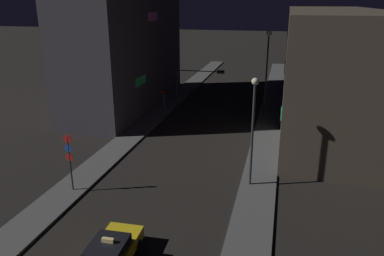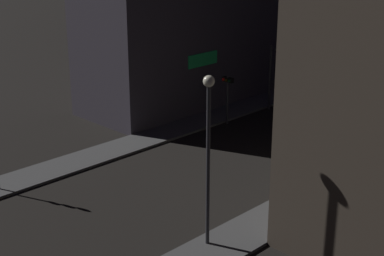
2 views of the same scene
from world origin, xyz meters
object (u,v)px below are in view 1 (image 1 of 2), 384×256
taxi (110,254)px  sign_pole_left (69,157)px  traffic_light_left_kerb (164,98)px  street_lamp_far_block (267,58)px  street_lamp_near_block (253,117)px  traffic_light_overhead (196,79)px

taxi → sign_pole_left: sign_pole_left is taller
taxi → sign_pole_left: (-5.58, 6.22, 1.66)m
sign_pole_left → taxi: bearing=-48.1°
traffic_light_left_kerb → street_lamp_far_block: 11.16m
sign_pole_left → street_lamp_far_block: (10.99, 19.57, 3.81)m
street_lamp_near_block → traffic_light_left_kerb: bearing=128.6°
traffic_light_left_kerb → traffic_light_overhead: bearing=63.7°
taxi → sign_pole_left: bearing=131.9°
taxi → traffic_light_left_kerb: (-4.45, 22.20, 1.66)m
traffic_light_overhead → traffic_light_left_kerb: (-2.26, -4.56, -1.09)m
traffic_light_overhead → street_lamp_far_block: (7.60, -0.97, 2.72)m
traffic_light_left_kerb → street_lamp_near_block: street_lamp_near_block is taller
street_lamp_far_block → taxi: bearing=-101.9°
street_lamp_near_block → taxi: bearing=-119.4°
traffic_light_left_kerb → street_lamp_near_block: bearing=-51.4°
taxi → sign_pole_left: 8.52m
traffic_light_overhead → street_lamp_near_block: 18.73m
traffic_light_left_kerb → sign_pole_left: (-1.13, -15.98, 0.00)m
taxi → traffic_light_overhead: 26.99m
sign_pole_left → street_lamp_near_block: size_ratio=0.52×
taxi → traffic_light_overhead: traffic_light_overhead is taller
taxi → traffic_light_left_kerb: size_ratio=1.36×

